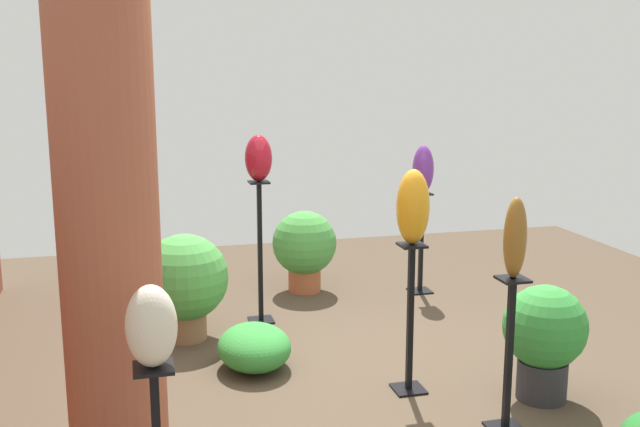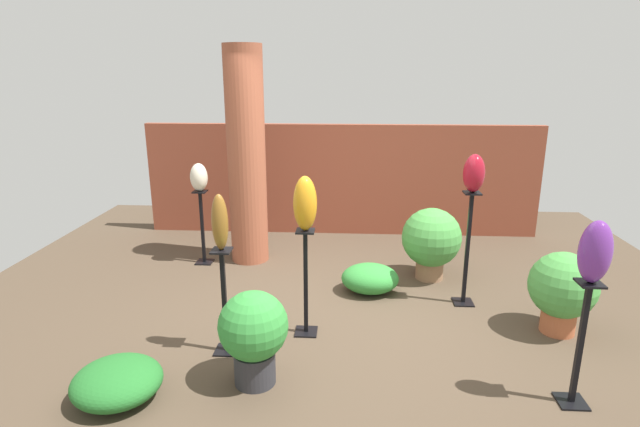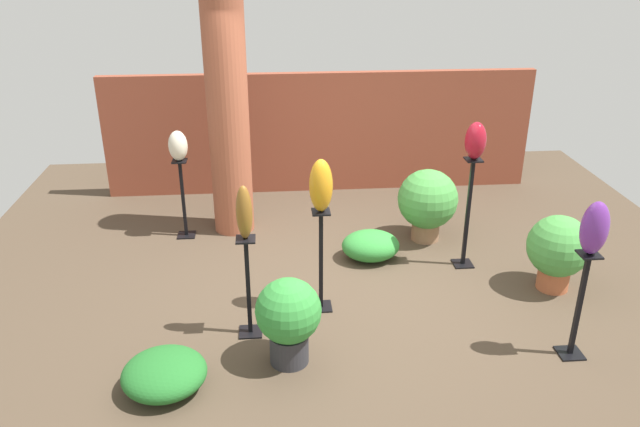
% 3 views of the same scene
% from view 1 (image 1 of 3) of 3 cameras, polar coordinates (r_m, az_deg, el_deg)
% --- Properties ---
extents(ground_plane, '(8.00, 8.00, 0.00)m').
position_cam_1_polar(ground_plane, '(5.19, 2.69, -12.49)').
color(ground_plane, '#4C3D2D').
extents(brick_pillar, '(0.46, 0.46, 2.60)m').
position_cam_1_polar(brick_pillar, '(3.50, -15.76, -2.17)').
color(brick_pillar, '#9E5138').
rests_on(brick_pillar, ground).
extents(pedestal_bronze, '(0.20, 0.20, 0.92)m').
position_cam_1_polar(pedestal_bronze, '(4.49, 14.17, -10.96)').
color(pedestal_bronze, black).
rests_on(pedestal_bronze, ground).
extents(pedestal_amber, '(0.20, 0.20, 0.98)m').
position_cam_1_polar(pedestal_amber, '(4.89, 6.87, -8.46)').
color(pedestal_amber, black).
rests_on(pedestal_amber, ground).
extents(pedestal_ruby, '(0.20, 0.20, 1.17)m').
position_cam_1_polar(pedestal_ruby, '(6.12, -4.58, -3.43)').
color(pedestal_ruby, black).
rests_on(pedestal_ruby, ground).
extents(pedestal_violet, '(0.20, 0.20, 0.94)m').
position_cam_1_polar(pedestal_violet, '(6.98, 7.70, -2.60)').
color(pedestal_violet, black).
rests_on(pedestal_violet, ground).
extents(art_vase_bronze, '(0.13, 0.13, 0.46)m').
position_cam_1_polar(art_vase_bronze, '(4.28, 14.64, -1.81)').
color(art_vase_bronze, brown).
rests_on(art_vase_bronze, pedestal_bronze).
extents(art_vase_amber, '(0.20, 0.21, 0.48)m').
position_cam_1_polar(art_vase_amber, '(4.68, 7.10, 0.50)').
color(art_vase_amber, orange).
rests_on(art_vase_amber, pedestal_amber).
extents(art_vase_ruby, '(0.20, 0.22, 0.37)m').
position_cam_1_polar(art_vase_ruby, '(5.97, -4.71, 4.22)').
color(art_vase_ruby, maroon).
rests_on(art_vase_ruby, pedestal_ruby).
extents(art_vase_violet, '(0.21, 0.19, 0.43)m').
position_cam_1_polar(art_vase_violet, '(6.85, 7.86, 3.35)').
color(art_vase_violet, '#6B2D8C').
rests_on(art_vase_violet, pedestal_violet).
extents(art_vase_ivory, '(0.21, 0.20, 0.33)m').
position_cam_1_polar(art_vase_ivory, '(3.03, -12.72, -8.36)').
color(art_vase_ivory, beige).
rests_on(art_vase_ivory, pedestal_ivory).
extents(potted_plant_front_left, '(0.67, 0.67, 0.83)m').
position_cam_1_polar(potted_plant_front_left, '(5.83, -10.26, -5.04)').
color(potted_plant_front_left, '#936B4C').
rests_on(potted_plant_front_left, ground).
extents(potted_plant_mid_left, '(0.60, 0.60, 0.76)m').
position_cam_1_polar(potted_plant_mid_left, '(6.95, -1.20, -2.49)').
color(potted_plant_mid_left, '#B25B38').
rests_on(potted_plant_mid_left, ground).
extents(potted_plant_near_pillar, '(0.53, 0.53, 0.74)m').
position_cam_1_polar(potted_plant_near_pillar, '(4.95, 16.74, -8.82)').
color(potted_plant_near_pillar, '#2D2D33').
rests_on(potted_plant_near_pillar, ground).
extents(foliage_bed_east, '(0.62, 0.51, 0.31)m').
position_cam_1_polar(foliage_bed_east, '(5.32, -5.03, -10.11)').
color(foliage_bed_east, '#338C38').
rests_on(foliage_bed_east, ground).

